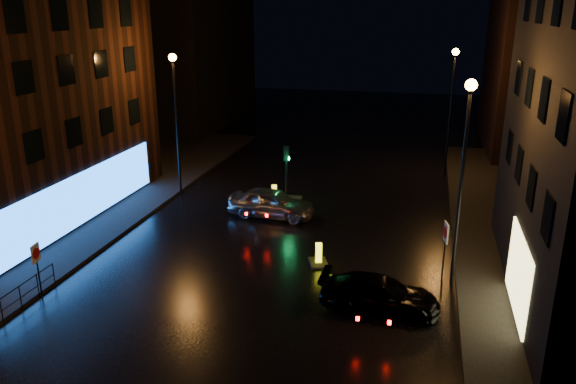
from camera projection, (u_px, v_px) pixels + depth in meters
The scene contains 15 objects.
ground at pixel (222, 338), 19.38m from camera, with size 120.00×120.00×0.00m, color black.
pavement_left at pixel (27, 219), 29.92m from camera, with size 12.00×44.00×0.15m, color black.
building_far_left at pixel (189, 49), 53.06m from camera, with size 8.00×16.00×14.00m, color black.
building_far_right at pixel (545, 72), 43.54m from camera, with size 8.00×14.00×12.00m, color black.
street_lamp_lfar at pixel (175, 103), 32.30m from camera, with size 0.44×0.44×8.37m.
street_lamp_rnear at pixel (464, 153), 21.37m from camera, with size 0.44×0.44×8.37m.
street_lamp_rfar at pixel (452, 93), 36.11m from camera, with size 0.44×0.44×8.37m.
traffic_signal at pixel (286, 195), 32.39m from camera, with size 1.40×2.40×3.45m.
guard_railing at pixel (1, 305), 20.05m from camera, with size 0.05×6.04×1.00m.
silver_hatchback at pixel (271, 203), 30.30m from camera, with size 1.86×4.63×1.58m, color #A0A1A7.
dark_sedan at pixel (379, 294), 21.00m from camera, with size 1.82×4.47×1.30m, color black.
bollard_near at pixel (319, 259), 24.87m from camera, with size 1.13×1.34×1.00m.
bollard_far at pixel (274, 199), 32.65m from camera, with size 1.08×1.38×1.07m.
road_sign_left at pixel (36, 258), 21.60m from camera, with size 0.13×0.54×2.25m.
road_sign_right at pixel (446, 237), 22.93m from camera, with size 0.19×0.61×2.54m.
Camera 1 is at (6.26, -15.75, 10.91)m, focal length 35.00 mm.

